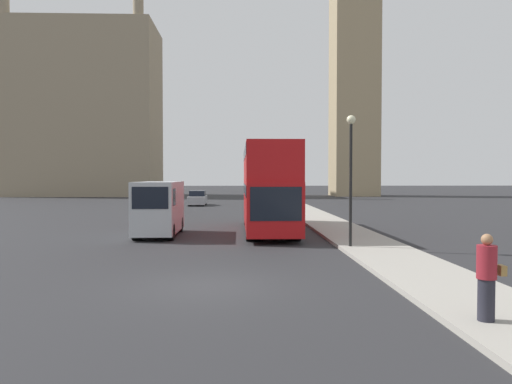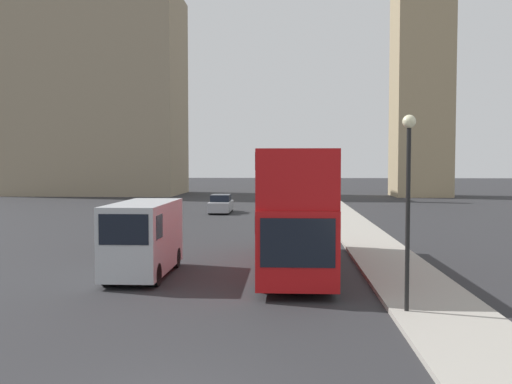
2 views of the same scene
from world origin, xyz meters
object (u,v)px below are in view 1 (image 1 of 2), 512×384
Objects in this scene: street_lamp at (351,159)px; parked_sedan at (197,199)px; pedestrian at (487,277)px; red_double_decker_bus at (268,184)px; white_van at (159,207)px.

street_lamp is 33.18m from parked_sedan.
street_lamp is 1.19× the size of parked_sedan.
pedestrian is at bearing -77.80° from parked_sedan.
parked_sedan is at bearing 105.51° from street_lamp.
red_double_decker_bus is at bearing 113.58° from street_lamp.
red_double_decker_bus is 2.15× the size of white_van.
red_double_decker_bus is 2.08× the size of street_lamp.
parked_sedan is (-5.89, 25.09, -1.87)m from red_double_decker_bus.
parked_sedan is (-8.84, 31.85, -2.99)m from street_lamp.
street_lamp is at bearing 91.75° from pedestrian.
pedestrian reaches higher than parked_sedan.
red_double_decker_bus is 6.45× the size of pedestrian.
red_double_decker_bus is 17.66m from pedestrian.
street_lamp is (2.95, -6.76, 1.12)m from red_double_decker_bus.
white_van is 17.88m from pedestrian.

